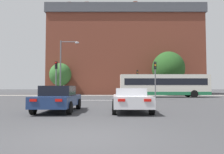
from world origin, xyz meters
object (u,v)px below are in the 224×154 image
object	(u,v)px
bus_crossing_lead	(165,85)
street_lamp_junction	(65,63)
traffic_light_near_left	(57,74)
traffic_light_far_right	(138,78)
pedestrian_waiting	(65,89)
car_roadster_right	(132,100)
traffic_light_near_right	(156,74)
pedestrian_walking_east	(128,90)
car_saloon_left	(59,98)

from	to	relation	value
bus_crossing_lead	street_lamp_junction	xyz separation A→B (m)	(-13.00, -4.50, 2.62)
traffic_light_near_left	street_lamp_junction	distance (m)	2.95
bus_crossing_lead	traffic_light_far_right	size ratio (longest dim) A/B	2.79
traffic_light_far_right	pedestrian_waiting	size ratio (longest dim) A/B	2.41
car_roadster_right	street_lamp_junction	world-z (taller)	street_lamp_junction
traffic_light_near_right	pedestrian_walking_east	size ratio (longest dim) A/B	2.51
pedestrian_walking_east	car_saloon_left	bearing A→B (deg)	-74.49
car_saloon_left	pedestrian_walking_east	distance (m)	25.47
car_roadster_right	traffic_light_near_right	bearing A→B (deg)	73.07
traffic_light_far_right	street_lamp_junction	bearing A→B (deg)	-132.32
car_saloon_left	traffic_light_far_right	size ratio (longest dim) A/B	1.04
car_roadster_right	street_lamp_junction	distance (m)	15.95
car_roadster_right	bus_crossing_lead	size ratio (longest dim) A/B	0.35
pedestrian_waiting	pedestrian_walking_east	bearing A→B (deg)	-55.64
car_roadster_right	traffic_light_near_left	world-z (taller)	traffic_light_near_left
car_roadster_right	pedestrian_walking_east	size ratio (longest dim) A/B	2.58
traffic_light_far_right	traffic_light_near_right	bearing A→B (deg)	-88.27
car_saloon_left	traffic_light_near_right	world-z (taller)	traffic_light_near_right
bus_crossing_lead	traffic_light_near_right	size ratio (longest dim) A/B	2.92
car_saloon_left	car_roadster_right	bearing A→B (deg)	-1.60
pedestrian_waiting	pedestrian_walking_east	world-z (taller)	pedestrian_waiting
traffic_light_far_right	pedestrian_waiting	xyz separation A→B (m)	(-12.85, 1.45, -1.84)
traffic_light_near_left	pedestrian_waiting	distance (m)	15.34
car_roadster_right	bus_crossing_lead	world-z (taller)	bus_crossing_lead
bus_crossing_lead	street_lamp_junction	distance (m)	14.00
bus_crossing_lead	traffic_light_near_left	size ratio (longest dim) A/B	2.92
pedestrian_waiting	car_saloon_left	bearing A→B (deg)	-126.17
traffic_light_far_right	pedestrian_waiting	distance (m)	13.06
car_roadster_right	pedestrian_waiting	distance (m)	28.15
car_saloon_left	traffic_light_far_right	bearing A→B (deg)	74.03
traffic_light_near_left	traffic_light_far_right	bearing A→B (deg)	52.69
traffic_light_far_right	traffic_light_near_right	size ratio (longest dim) A/B	1.04
bus_crossing_lead	traffic_light_near_right	world-z (taller)	traffic_light_near_right
car_roadster_right	traffic_light_near_left	xyz separation A→B (m)	(-7.07, 11.44, 2.14)
traffic_light_near_right	street_lamp_junction	world-z (taller)	street_lamp_junction
traffic_light_far_right	pedestrian_walking_east	xyz separation A→B (m)	(-1.82, -0.02, -1.95)
bus_crossing_lead	pedestrian_waiting	distance (m)	17.70
traffic_light_far_right	traffic_light_near_left	size ratio (longest dim) A/B	1.05
bus_crossing_lead	pedestrian_walking_east	bearing A→B (deg)	-144.09
street_lamp_junction	pedestrian_waiting	distance (m)	13.22
car_roadster_right	pedestrian_walking_east	world-z (taller)	pedestrian_walking_east
car_roadster_right	bus_crossing_lead	xyz separation A→B (m)	(6.21, 18.46, 1.03)
car_saloon_left	street_lamp_junction	world-z (taller)	street_lamp_junction
bus_crossing_lead	street_lamp_junction	world-z (taller)	street_lamp_junction
traffic_light_far_right	traffic_light_near_left	bearing A→B (deg)	-127.31
car_saloon_left	pedestrian_walking_east	world-z (taller)	pedestrian_walking_east
traffic_light_near_right	traffic_light_near_left	bearing A→B (deg)	-178.29
traffic_light_near_right	traffic_light_near_left	size ratio (longest dim) A/B	1.00
traffic_light_near_right	pedestrian_waiting	bearing A→B (deg)	132.00
car_saloon_left	car_roadster_right	world-z (taller)	car_saloon_left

